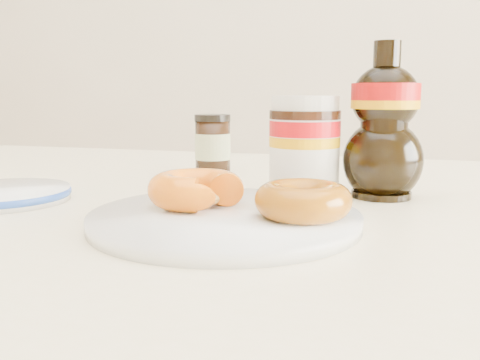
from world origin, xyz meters
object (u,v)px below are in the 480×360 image
(donut_bitten, at_px, (196,189))
(nutella_jar, at_px, (304,142))
(syrup_bottle, at_px, (384,121))
(donut_whole, at_px, (303,200))
(dark_jar, at_px, (213,144))
(plate, at_px, (225,218))
(dining_table, at_px, (236,267))
(blue_rim_saucer, at_px, (4,194))

(donut_bitten, bearing_deg, nutella_jar, 49.53)
(nutella_jar, xyz_separation_m, syrup_bottle, (0.09, 0.01, 0.03))
(donut_bitten, relative_size, donut_whole, 1.09)
(donut_bitten, relative_size, dark_jar, 1.07)
(donut_whole, relative_size, dark_jar, 0.98)
(plate, relative_size, dark_jar, 2.84)
(dining_table, relative_size, blue_rim_saucer, 9.41)
(plate, bearing_deg, syrup_bottle, 53.24)
(syrup_bottle, bearing_deg, plate, -126.76)
(syrup_bottle, bearing_deg, dark_jar, 152.33)
(plate, distance_m, blue_rim_saucer, 0.28)
(dark_jar, bearing_deg, donut_bitten, -73.67)
(dining_table, distance_m, dark_jar, 0.25)
(dining_table, height_order, donut_whole, donut_whole)
(plate, distance_m, donut_bitten, 0.05)
(dining_table, relative_size, donut_bitten, 14.81)
(donut_bitten, bearing_deg, dark_jar, 94.87)
(dark_jar, bearing_deg, donut_whole, -58.14)
(donut_whole, bearing_deg, donut_bitten, 170.26)
(syrup_bottle, height_order, dark_jar, syrup_bottle)
(plate, height_order, donut_bitten, donut_bitten)
(dining_table, xyz_separation_m, plate, (0.03, -0.12, 0.09))
(plate, xyz_separation_m, syrup_bottle, (0.14, 0.18, 0.08))
(donut_whole, bearing_deg, plate, -179.08)
(donut_bitten, xyz_separation_m, syrup_bottle, (0.17, 0.16, 0.06))
(plate, height_order, dark_jar, dark_jar)
(donut_whole, distance_m, nutella_jar, 0.17)
(dining_table, distance_m, blue_rim_saucer, 0.28)
(dining_table, bearing_deg, plate, -77.46)
(dining_table, height_order, donut_bitten, donut_bitten)
(blue_rim_saucer, bearing_deg, syrup_bottle, 19.43)
(plate, bearing_deg, dark_jar, 111.23)
(dining_table, relative_size, nutella_jar, 11.82)
(donut_whole, bearing_deg, dining_table, 129.16)
(syrup_bottle, xyz_separation_m, dark_jar, (-0.26, 0.14, -0.05))
(syrup_bottle, bearing_deg, donut_bitten, -136.74)
(donut_whole, relative_size, blue_rim_saucer, 0.58)
(donut_whole, relative_size, nutella_jar, 0.73)
(dark_jar, height_order, blue_rim_saucer, dark_jar)
(donut_bitten, distance_m, dark_jar, 0.31)
(syrup_bottle, bearing_deg, blue_rim_saucer, -160.57)
(dining_table, relative_size, dark_jar, 15.78)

